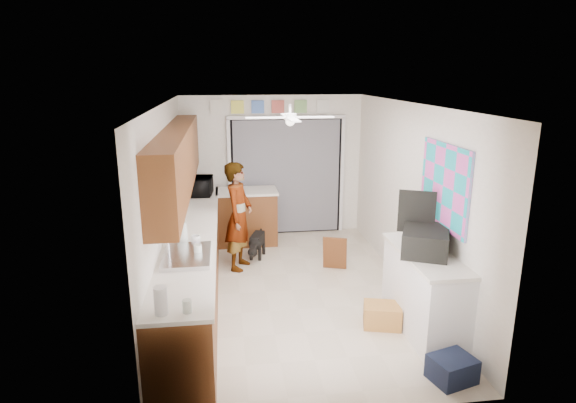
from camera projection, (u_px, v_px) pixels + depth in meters
name	position (u px, v px, depth m)	size (l,w,h in m)	color
floor	(292.00, 290.00, 6.57)	(5.00, 5.00, 0.00)	beige
ceiling	(292.00, 104.00, 5.92)	(5.00, 5.00, 0.00)	white
wall_back	(272.00, 166.00, 8.64)	(3.20, 3.20, 0.00)	white
wall_front	(336.00, 283.00, 3.85)	(3.20, 3.20, 0.00)	white
wall_left	(166.00, 206.00, 6.04)	(5.00, 5.00, 0.00)	white
wall_right	(410.00, 198.00, 6.45)	(5.00, 5.00, 0.00)	white
left_base_cabinets	(194.00, 264.00, 6.29)	(0.60, 4.80, 0.90)	brown
left_countertop	(193.00, 230.00, 6.16)	(0.62, 4.80, 0.04)	white
upper_cabinets	(178.00, 160.00, 6.11)	(0.32, 4.00, 0.80)	brown
sink_basin	(187.00, 256.00, 5.20)	(0.50, 0.76, 0.06)	silver
faucet	(169.00, 249.00, 5.15)	(0.03, 0.03, 0.22)	silver
peninsula_base	(247.00, 218.00, 8.30)	(1.00, 0.60, 0.90)	brown
peninsula_top	(246.00, 191.00, 8.18)	(1.04, 0.64, 0.04)	white
back_opening_recess	(286.00, 177.00, 8.69)	(2.00, 0.06, 2.10)	black
curtain_panel	(287.00, 177.00, 8.65)	(1.90, 0.03, 2.05)	gray
door_trim_left	(230.00, 179.00, 8.53)	(0.06, 0.04, 2.10)	white
door_trim_right	(342.00, 176.00, 8.79)	(0.06, 0.04, 2.10)	white
door_trim_head	(287.00, 117.00, 8.38)	(2.10, 0.04, 0.06)	white
header_frame_0	(237.00, 107.00, 8.26)	(0.22, 0.02, 0.22)	#F1F150
header_frame_1	(258.00, 107.00, 8.30)	(0.22, 0.02, 0.22)	#4F7CD4
header_frame_2	(278.00, 107.00, 8.35)	(0.22, 0.02, 0.22)	#C45249
header_frame_3	(301.00, 107.00, 8.40)	(0.22, 0.02, 0.22)	#7DB567
header_frame_4	(323.00, 106.00, 8.45)	(0.22, 0.02, 0.22)	silver
route66_sign	(217.00, 107.00, 8.21)	(0.22, 0.02, 0.26)	silver
right_counter_base	(424.00, 293.00, 5.48)	(0.50, 1.40, 0.90)	white
right_counter_top	(426.00, 254.00, 5.35)	(0.54, 1.44, 0.04)	white
abstract_painting	(444.00, 186.00, 5.39)	(0.03, 1.15, 0.95)	#E153B8
ceiling_fan	(290.00, 117.00, 6.16)	(1.14, 1.14, 0.24)	white
microwave	(201.00, 186.00, 7.84)	(0.52, 0.35, 0.29)	black
soap_bottle	(182.00, 229.00, 5.61)	(0.13, 0.13, 0.34)	silver
cup	(196.00, 239.00, 5.65)	(0.11, 0.11, 0.09)	white
jar_a	(198.00, 250.00, 5.25)	(0.09, 0.09, 0.12)	silver
jar_b	(187.00, 306.00, 4.00)	(0.08, 0.08, 0.11)	silver
paper_towel_roll	(161.00, 301.00, 3.96)	(0.11, 0.11, 0.24)	white
suitcase	(425.00, 241.00, 5.32)	(0.48, 0.64, 0.27)	black
suitcase_rim	(425.00, 250.00, 5.34)	(0.44, 0.58, 0.02)	yellow
suitcase_lid	(417.00, 212.00, 5.53)	(0.42, 0.03, 0.50)	black
cardboard_box	(382.00, 315.00, 5.62)	(0.43, 0.32, 0.27)	#B07D37
navy_crate	(452.00, 369.00, 4.62)	(0.40, 0.33, 0.24)	#141B32
cabinet_door_panel	(335.00, 253.00, 7.18)	(0.35, 0.03, 0.53)	brown
man	(239.00, 216.00, 7.13)	(0.59, 0.39, 1.63)	white
dog	(257.00, 244.00, 7.69)	(0.24, 0.56, 0.44)	black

